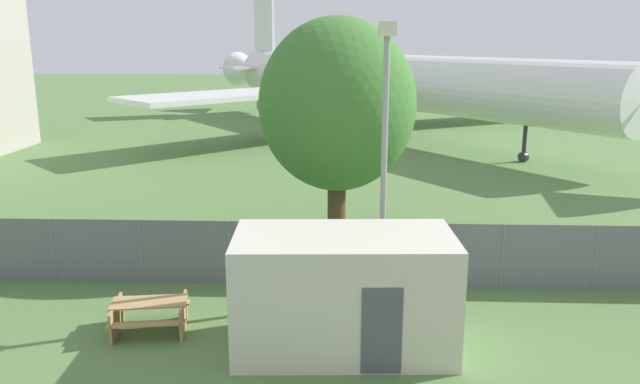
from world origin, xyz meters
name	(u,v)px	position (x,y,z in m)	size (l,w,h in m)	color
perimeter_fence	(230,253)	(0.00, 10.12, 0.94)	(56.07, 0.07, 1.87)	slate
airplane	(383,81)	(5.88, 39.03, 3.87)	(32.54, 38.36, 11.33)	white
portable_cabin	(344,292)	(3.24, 6.51, 1.33)	(4.95, 2.72, 2.66)	beige
picnic_bench_near_cabin	(150,312)	(-1.38, 7.12, 0.47)	(1.96, 1.65, 0.76)	tan
tree_near_hangar	(337,105)	(2.95, 14.12, 4.69)	(5.17, 5.17, 7.56)	#4C3823
light_mast	(385,133)	(4.25, 9.49, 4.46)	(0.44, 0.44, 7.23)	#99999E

